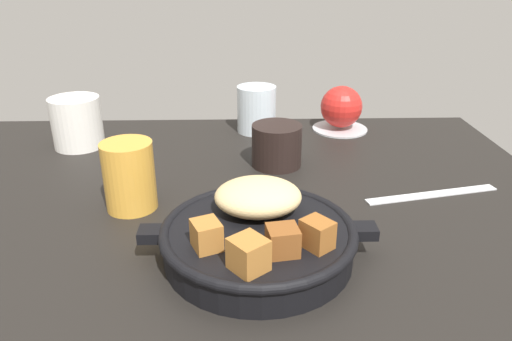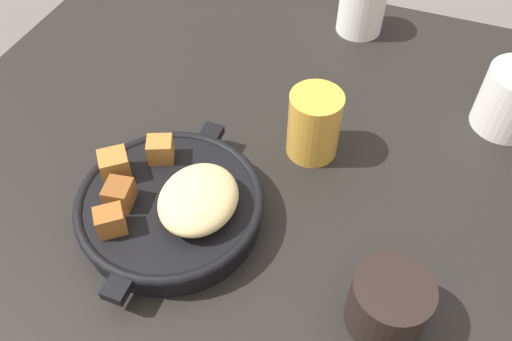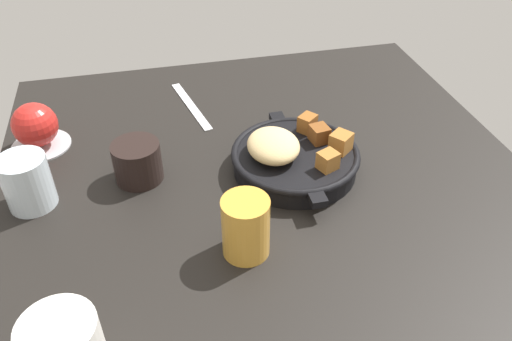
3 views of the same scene
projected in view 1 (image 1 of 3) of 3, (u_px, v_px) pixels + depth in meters
The scene contains 9 objects.
ground_plane at pixel (214, 241), 57.12cm from camera, with size 94.99×86.19×2.40cm, color black.
cast_iron_skillet at pixel (258, 234), 51.29cm from camera, with size 25.21×20.95×7.22cm.
saucer_plate at pixel (340, 128), 90.27cm from camera, with size 10.20×10.20×0.60cm, color #B7BABF.
red_apple at pixel (341, 107), 88.60cm from camera, with size 7.64×7.64×7.64cm, color red.
butter_knife at pixel (432, 194), 65.46cm from camera, with size 19.22×1.60×0.36cm, color silver.
coffee_mug_dark at pixel (277, 145), 73.75cm from camera, with size 7.64×7.64×6.50cm, color black.
ceramic_mug_white at pixel (77, 122), 80.81cm from camera, with size 8.26×8.26×8.50cm, color silver.
water_glass_short at pixel (257, 109), 87.97cm from camera, with size 7.11×7.11×8.41cm, color silver.
juice_glass_amber at pixel (129, 176), 60.61cm from camera, with size 6.48×6.48×8.89cm, color gold.
Camera 1 is at (3.70, -48.91, 29.68)cm, focal length 33.82 mm.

